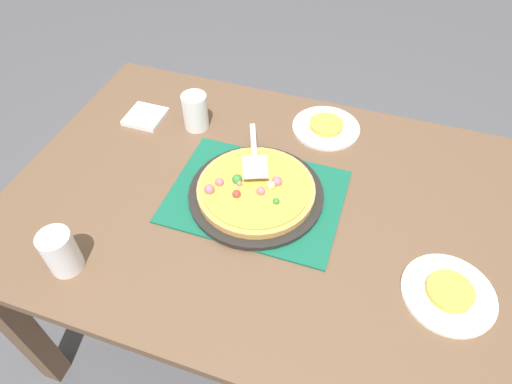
# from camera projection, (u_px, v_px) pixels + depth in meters

# --- Properties ---
(ground_plane) EXTENTS (8.00, 8.00, 0.00)m
(ground_plane) POSITION_uv_depth(u_px,v_px,m) (256.00, 318.00, 1.81)
(ground_plane) COLOR #4C4C51
(dining_table) EXTENTS (1.40, 1.00, 0.75)m
(dining_table) POSITION_uv_depth(u_px,v_px,m) (256.00, 221.00, 1.33)
(dining_table) COLOR brown
(dining_table) RESTS_ON ground_plane
(placemat) EXTENTS (0.48, 0.36, 0.01)m
(placemat) POSITION_uv_depth(u_px,v_px,m) (256.00, 196.00, 1.25)
(placemat) COLOR #145B42
(placemat) RESTS_ON dining_table
(pizza_pan) EXTENTS (0.38, 0.38, 0.01)m
(pizza_pan) POSITION_uv_depth(u_px,v_px,m) (256.00, 194.00, 1.24)
(pizza_pan) COLOR black
(pizza_pan) RESTS_ON placemat
(pizza) EXTENTS (0.33, 0.33, 0.05)m
(pizza) POSITION_uv_depth(u_px,v_px,m) (256.00, 189.00, 1.23)
(pizza) COLOR tan
(pizza) RESTS_ON pizza_pan
(plate_near_left) EXTENTS (0.22, 0.22, 0.01)m
(plate_near_left) POSITION_uv_depth(u_px,v_px,m) (326.00, 128.00, 1.45)
(plate_near_left) COLOR white
(plate_near_left) RESTS_ON dining_table
(plate_far_right) EXTENTS (0.22, 0.22, 0.01)m
(plate_far_right) POSITION_uv_depth(u_px,v_px,m) (448.00, 294.00, 1.04)
(plate_far_right) COLOR white
(plate_far_right) RESTS_ON dining_table
(served_slice_left) EXTENTS (0.11, 0.11, 0.02)m
(served_slice_left) POSITION_uv_depth(u_px,v_px,m) (326.00, 125.00, 1.44)
(served_slice_left) COLOR gold
(served_slice_left) RESTS_ON plate_near_left
(served_slice_right) EXTENTS (0.11, 0.11, 0.02)m
(served_slice_right) POSITION_uv_depth(u_px,v_px,m) (450.00, 291.00, 1.03)
(served_slice_right) COLOR gold
(served_slice_right) RESTS_ON plate_far_right
(cup_near) EXTENTS (0.08, 0.08, 0.12)m
(cup_near) POSITION_uv_depth(u_px,v_px,m) (195.00, 111.00, 1.42)
(cup_near) COLOR white
(cup_near) RESTS_ON dining_table
(cup_far) EXTENTS (0.08, 0.08, 0.12)m
(cup_far) POSITION_uv_depth(u_px,v_px,m) (61.00, 252.00, 1.05)
(cup_far) COLOR white
(cup_far) RESTS_ON dining_table
(pizza_server) EXTENTS (0.12, 0.23, 0.01)m
(pizza_server) POSITION_uv_depth(u_px,v_px,m) (254.00, 155.00, 1.26)
(pizza_server) COLOR silver
(pizza_server) RESTS_ON pizza
(napkin_stack) EXTENTS (0.12, 0.12, 0.02)m
(napkin_stack) POSITION_uv_depth(u_px,v_px,m) (145.00, 117.00, 1.48)
(napkin_stack) COLOR white
(napkin_stack) RESTS_ON dining_table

